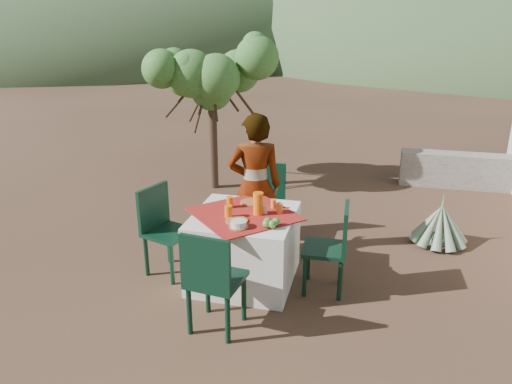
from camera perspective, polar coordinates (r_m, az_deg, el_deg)
ground at (r=5.84m, az=-6.37°, el=-7.68°), size 160.00×160.00×0.00m
table at (r=5.23m, az=-1.37°, el=-6.33°), size 1.30×1.30×0.76m
chair_far at (r=6.17m, az=1.12°, el=-0.64°), size 0.46×0.46×0.95m
chair_near at (r=4.36m, az=-5.05°, el=-9.75°), size 0.50×0.50×0.98m
chair_left at (r=5.44m, az=-10.61°, el=-3.85°), size 0.56×0.56×0.96m
chair_right at (r=5.04m, az=8.78°, el=-5.96°), size 0.44×0.44×0.93m
person at (r=5.63m, az=-0.12°, el=0.68°), size 0.71×0.57×1.68m
shrub_tree at (r=7.79m, az=-4.50°, el=12.26°), size 1.79×1.75×2.10m
agave at (r=6.48m, az=20.28°, el=-3.56°), size 0.69×0.69×0.73m
stone_wall at (r=8.77m, az=24.66°, el=2.09°), size 2.60×0.35×0.55m
hill_near_left at (r=40.18m, az=-16.62°, el=15.38°), size 40.00×40.00×16.00m
hill_far_center at (r=57.20m, az=8.10°, el=17.13°), size 60.00×60.00×24.00m
plate_far at (r=5.35m, az=-0.59°, el=-1.17°), size 0.23×0.23×0.01m
plate_near at (r=4.89m, az=-2.23°, el=-3.29°), size 0.22×0.22×0.01m
glass_far at (r=5.22m, az=-3.00°, el=-1.16°), size 0.07×0.07×0.11m
glass_near at (r=4.97m, az=-3.18°, el=-2.23°), size 0.08×0.08×0.12m
juice_pitcher at (r=5.02m, az=0.26°, el=-1.32°), size 0.10×0.10×0.23m
bowl_plate at (r=4.75m, az=-1.99°, el=-4.01°), size 0.19×0.19×0.01m
white_bowl at (r=4.74m, az=-1.99°, el=-3.63°), size 0.15×0.15×0.06m
jar_left at (r=5.07m, az=2.69°, el=-1.85°), size 0.07×0.07×0.11m
jar_right at (r=5.21m, az=2.01°, el=-1.33°), size 0.06×0.06×0.09m
napkin_holder at (r=5.06m, az=0.93°, el=-2.05°), size 0.06×0.04×0.08m
fruit_cluster at (r=4.76m, az=1.68°, el=-3.54°), size 0.16×0.15×0.08m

